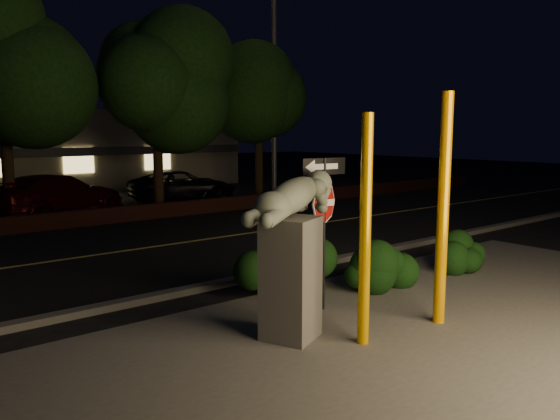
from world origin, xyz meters
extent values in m
plane|color=black|center=(0.00, 10.00, 0.00)|extent=(90.00, 90.00, 0.00)
cube|color=#4C4944|center=(0.00, -1.00, 0.01)|extent=(14.00, 6.00, 0.02)
cube|color=black|center=(0.00, 7.00, 0.01)|extent=(80.00, 8.00, 0.01)
cube|color=#CFBB52|center=(0.00, 7.00, 0.02)|extent=(80.00, 0.12, 0.00)
cube|color=#4C4944|center=(0.00, 2.90, 0.06)|extent=(80.00, 0.25, 0.12)
cube|color=#401B14|center=(0.00, 11.30, 0.25)|extent=(40.00, 0.35, 0.50)
cube|color=black|center=(0.00, 17.00, 0.01)|extent=(40.00, 12.00, 0.01)
cube|color=#6B6856|center=(0.00, 25.00, 2.00)|extent=(22.00, 10.00, 4.00)
cube|color=#333338|center=(0.00, 19.90, 2.00)|extent=(22.00, 0.20, 0.40)
cube|color=#FFD87F|center=(2.00, 19.95, 1.60)|extent=(1.40, 0.08, 1.20)
cube|color=#FFD87F|center=(6.00, 19.95, 1.60)|extent=(1.40, 0.08, 1.20)
cylinder|color=black|center=(-2.50, 13.20, 2.12)|extent=(0.36, 0.36, 4.25)
cylinder|color=black|center=(2.50, 12.80, 2.00)|extent=(0.36, 0.36, 4.00)
ellipsoid|color=black|center=(2.50, 12.80, 5.68)|extent=(4.80, 4.80, 4.32)
cylinder|color=black|center=(7.50, 13.30, 1.95)|extent=(0.36, 0.36, 3.90)
ellipsoid|color=black|center=(7.50, 13.30, 5.44)|extent=(4.40, 4.40, 3.96)
cylinder|color=#EAA100|center=(-1.14, -0.76, 1.60)|extent=(0.16, 0.16, 3.20)
cylinder|color=#FFA300|center=(0.40, -0.92, 1.77)|extent=(0.18, 0.18, 3.53)
cylinder|color=black|center=(-0.57, 0.66, 1.26)|extent=(0.05, 0.05, 2.53)
cube|color=white|center=(-0.57, 0.66, 1.81)|extent=(0.38, 0.06, 0.11)
cube|color=black|center=(-0.57, 0.66, 2.39)|extent=(0.86, 0.10, 0.27)
cube|color=white|center=(-0.57, 0.66, 2.39)|extent=(0.54, 0.06, 0.11)
cube|color=#4C4944|center=(-1.80, 0.03, 0.88)|extent=(0.91, 0.91, 1.77)
sphere|color=slate|center=(-0.92, 0.42, 2.16)|extent=(0.41, 0.41, 0.41)
ellipsoid|color=black|center=(-0.41, 1.86, 0.54)|extent=(2.16, 1.16, 1.08)
ellipsoid|color=black|center=(1.09, 1.07, 0.54)|extent=(1.82, 1.26, 1.08)
ellipsoid|color=black|center=(3.40, 0.72, 0.46)|extent=(1.36, 0.88, 0.92)
cylinder|color=#4F4F54|center=(8.08, 12.97, 5.73)|extent=(0.23, 0.23, 11.46)
imported|color=#3C070A|center=(-0.86, 13.85, 0.74)|extent=(5.51, 3.95, 1.48)
imported|color=black|center=(4.71, 15.05, 0.63)|extent=(4.90, 3.07, 1.26)
camera|label=1|loc=(-6.61, -5.71, 2.96)|focal=35.00mm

